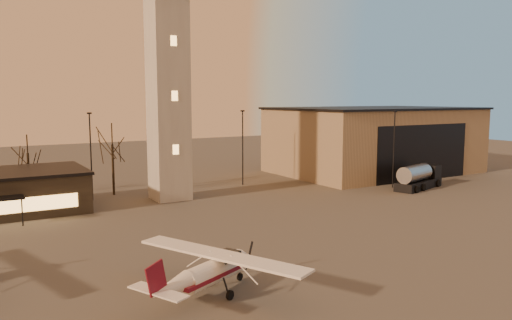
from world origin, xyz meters
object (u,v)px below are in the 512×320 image
Objects in this scene: fuel_truck at (419,179)px; hangar at (374,140)px; control_tower at (167,58)px; cessna_front at (217,274)px.

hangar is at bearing 52.86° from fuel_truck.
fuel_truck is at bearing -111.77° from hangar.
control_tower is 3.63× the size of fuel_truck.
hangar is (36.00, 3.98, -11.17)m from control_tower.
fuel_truck is at bearing -18.72° from control_tower.
control_tower is 33.07m from cessna_front.
hangar is 3.40× the size of fuel_truck.
fuel_truck is at bearing 0.36° from cessna_front.
cessna_front is 1.30× the size of fuel_truck.
control_tower is at bearing 49.46° from cessna_front.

